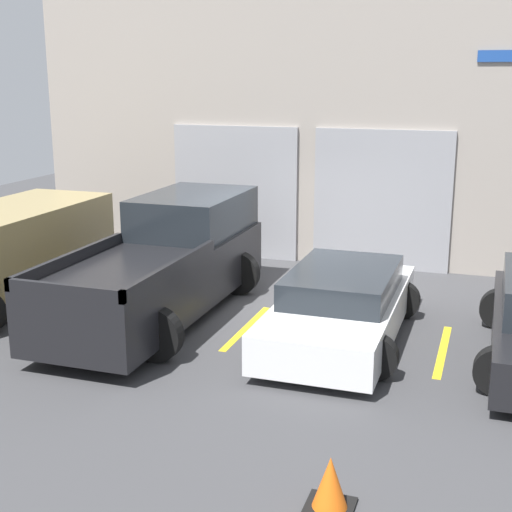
% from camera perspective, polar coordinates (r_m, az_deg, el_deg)
% --- Properties ---
extents(ground_plane, '(28.00, 28.00, 0.00)m').
position_cam_1_polar(ground_plane, '(13.14, 1.43, -3.62)').
color(ground_plane, '#3D3D3F').
extents(shophouse_building, '(13.19, 0.68, 5.83)m').
position_cam_1_polar(shophouse_building, '(15.72, 5.10, 9.98)').
color(shophouse_building, '#9E9389').
rests_on(shophouse_building, ground).
extents(pickup_truck, '(2.41, 5.58, 1.92)m').
position_cam_1_polar(pickup_truck, '(12.39, -7.16, -0.55)').
color(pickup_truck, black).
rests_on(pickup_truck, ground).
extents(sedan_white, '(2.15, 4.30, 1.12)m').
position_cam_1_polar(sedan_white, '(11.22, 6.86, -3.98)').
color(sedan_white, white).
rests_on(sedan_white, ground).
extents(van_right, '(2.28, 4.87, 1.67)m').
position_cam_1_polar(van_right, '(13.77, -19.64, 0.28)').
color(van_right, '#9E8956').
rests_on(van_right, ground).
extents(parking_stripe_left, '(0.12, 2.20, 0.01)m').
position_cam_1_polar(parking_stripe_left, '(13.11, -13.89, -4.07)').
color(parking_stripe_left, gold).
rests_on(parking_stripe_left, ground).
extents(parking_stripe_centre, '(0.12, 2.20, 0.01)m').
position_cam_1_polar(parking_stripe_centre, '(11.77, -0.78, -5.75)').
color(parking_stripe_centre, gold).
rests_on(parking_stripe_centre, ground).
extents(parking_stripe_right, '(0.12, 2.20, 0.01)m').
position_cam_1_polar(parking_stripe_right, '(11.19, 14.71, -7.33)').
color(parking_stripe_right, gold).
rests_on(parking_stripe_right, ground).
extents(traffic_cone, '(0.47, 0.47, 0.55)m').
position_cam_1_polar(traffic_cone, '(7.14, 5.95, -17.79)').
color(traffic_cone, black).
rests_on(traffic_cone, ground).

